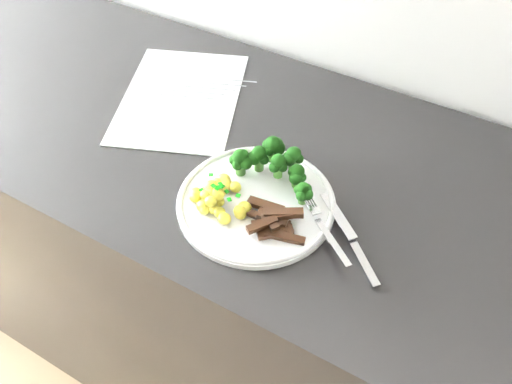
# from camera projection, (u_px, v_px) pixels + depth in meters

# --- Properties ---
(counter) EXTENTS (2.34, 0.58, 0.88)m
(counter) POSITION_uv_depth(u_px,v_px,m) (282.00, 305.00, 1.23)
(counter) COLOR black
(counter) RESTS_ON ground
(recipe_paper) EXTENTS (0.33, 0.38, 0.00)m
(recipe_paper) POSITION_uv_depth(u_px,v_px,m) (181.00, 97.00, 1.05)
(recipe_paper) COLOR silver
(recipe_paper) RESTS_ON counter
(plate) EXTENTS (0.25, 0.25, 0.01)m
(plate) POSITION_uv_depth(u_px,v_px,m) (256.00, 202.00, 0.85)
(plate) COLOR white
(plate) RESTS_ON counter
(broccoli) EXTENTS (0.15, 0.09, 0.06)m
(broccoli) POSITION_uv_depth(u_px,v_px,m) (274.00, 162.00, 0.87)
(broccoli) COLOR #346621
(broccoli) RESTS_ON plate
(potatoes) EXTENTS (0.10, 0.09, 0.04)m
(potatoes) POSITION_uv_depth(u_px,v_px,m) (218.00, 196.00, 0.84)
(potatoes) COLOR #E1D54B
(potatoes) RESTS_ON plate
(beef_strips) EXTENTS (0.11, 0.08, 0.03)m
(beef_strips) POSITION_uv_depth(u_px,v_px,m) (273.00, 221.00, 0.81)
(beef_strips) COLOR black
(beef_strips) RESTS_ON plate
(fork) EXTENTS (0.13, 0.11, 0.01)m
(fork) POSITION_uv_depth(u_px,v_px,m) (326.00, 231.00, 0.80)
(fork) COLOR silver
(fork) RESTS_ON plate
(knife) EXTENTS (0.15, 0.13, 0.02)m
(knife) POSITION_uv_depth(u_px,v_px,m) (356.00, 248.00, 0.79)
(knife) COLOR silver
(knife) RESTS_ON plate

